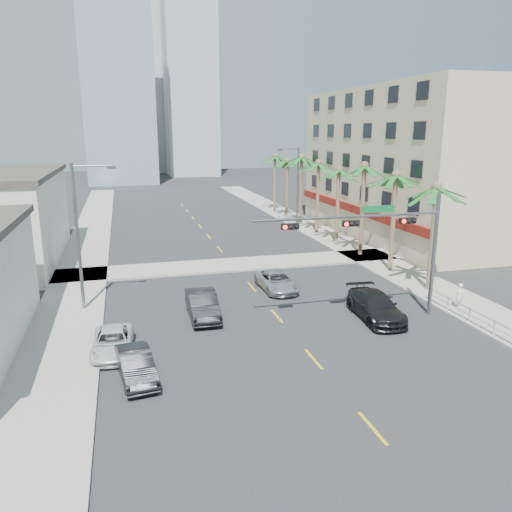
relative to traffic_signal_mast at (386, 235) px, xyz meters
The scene contains 26 objects.
ground 11.06m from the traffic_signal_mast, 126.03° to the right, with size 260.00×260.00×0.00m, color #262628.
sidewalk_right 14.44m from the traffic_signal_mast, 62.71° to the left, with size 4.00×120.00×0.15m, color gray.
sidewalk_left 22.05m from the traffic_signal_mast, 145.89° to the left, with size 4.00×120.00×0.15m, color gray.
sidewalk_cross 15.99m from the traffic_signal_mast, 112.38° to the left, with size 80.00×4.00×0.15m, color gray.
building_right 27.47m from the traffic_signal_mast, 53.68° to the left, with size 15.25×28.00×15.00m.
tower_far_left 90.14m from the traffic_signal_mast, 99.00° to the left, with size 14.00×14.00×48.00m, color #99B2C6.
tower_far_right 105.10m from the traffic_signal_mast, 88.20° to the left, with size 12.00×12.00×60.00m, color #ADADB2.
tower_far_center 118.45m from the traffic_signal_mast, 94.29° to the left, with size 16.00×16.00×42.00m, color #ADADB2.
traffic_signal_mast is the anchor object (origin of this frame).
palm_tree_0 7.37m from the traffic_signal_mast, 34.84° to the left, with size 4.80×4.80×7.80m.
palm_tree_1 11.18m from the traffic_signal_mast, 57.84° to the left, with size 4.80×4.80×8.16m.
palm_tree_2 15.81m from the traffic_signal_mast, 68.07° to the left, with size 4.80×4.80×8.52m.
palm_tree_3 20.59m from the traffic_signal_mast, 73.51° to the left, with size 4.80×4.80×7.80m.
palm_tree_4 25.63m from the traffic_signal_mast, 76.83° to the left, with size 4.80×4.80×8.16m.
palm_tree_5 30.72m from the traffic_signal_mast, 79.05° to the left, with size 4.80×4.80×8.52m.
palm_tree_6 35.78m from the traffic_signal_mast, 80.63° to the left, with size 4.80×4.80×7.80m.
palm_tree_7 40.93m from the traffic_signal_mast, 81.82° to the left, with size 4.80×4.80×8.16m.
streetlight_left 17.84m from the traffic_signal_mast, 160.18° to the left, with size 2.55×0.25×9.00m.
streetlight_right 30.50m from the traffic_signal_mast, 80.16° to the left, with size 2.55×0.25×9.00m.
guardrail 6.59m from the traffic_signal_mast, 23.39° to the right, with size 0.08×8.08×1.00m.
car_parked_mid 15.29m from the traffic_signal_mast, 165.10° to the right, with size 1.39×4.00×1.32m, color black.
car_parked_far 15.85m from the traffic_signal_mast, behind, with size 1.95×4.22×1.17m, color silver.
car_lane_left 11.38m from the traffic_signal_mast, 162.99° to the left, with size 1.64×4.70×1.55m, color black.
car_lane_center 9.25m from the traffic_signal_mast, 121.88° to the left, with size 2.15×4.66×1.29m, color silver.
car_lane_right 4.32m from the traffic_signal_mast, 142.42° to the left, with size 2.13×5.25×1.52m, color black.
pedestrian 6.76m from the traffic_signal_mast, ahead, with size 0.57×0.37×1.56m, color white.
Camera 1 is at (-8.44, -16.77, 10.74)m, focal length 35.00 mm.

